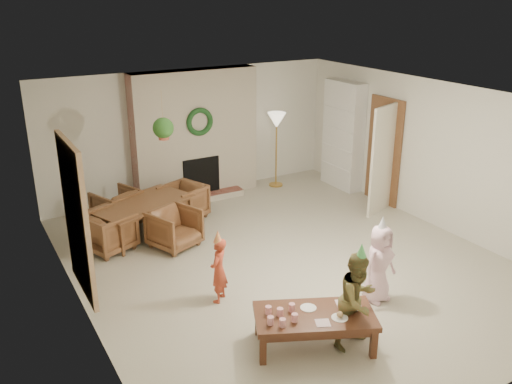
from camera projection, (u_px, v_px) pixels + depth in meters
floor at (286, 261)px, 8.35m from camera, size 7.00×7.00×0.00m
ceiling at (289, 98)px, 7.48m from camera, size 7.00×7.00×0.00m
wall_back at (191, 132)px, 10.76m from camera, size 7.00×0.00×7.00m
wall_front at (492, 293)px, 5.06m from camera, size 7.00×0.00×7.00m
wall_left at (77, 225)px, 6.52m from camera, size 0.00×7.00×7.00m
wall_right at (435, 155)px, 9.31m from camera, size 0.00×7.00×7.00m
fireplace_mass at (195, 135)px, 10.60m from camera, size 2.50×0.40×2.50m
fireplace_hearth at (205, 197)px, 10.73m from camera, size 1.60×0.30×0.12m
fireplace_firebox at (201, 176)px, 10.73m from camera, size 0.75×0.12×0.75m
fireplace_wreath at (200, 122)px, 10.31m from camera, size 0.54×0.10×0.54m
floor_lamp_base at (276, 185)px, 11.56m from camera, size 0.29×0.29×0.03m
floor_lamp_post at (276, 152)px, 11.31m from camera, size 0.03×0.03×1.41m
floor_lamp_shade at (277, 120)px, 11.08m from camera, size 0.37×0.37×0.31m
bookshelf_carcass at (343, 135)px, 11.16m from camera, size 0.30×1.00×2.20m
bookshelf_shelf_a at (341, 166)px, 11.37m from camera, size 0.30×0.92×0.03m
bookshelf_shelf_b at (342, 147)px, 11.23m from camera, size 0.30×0.92×0.03m
bookshelf_shelf_c at (343, 128)px, 11.09m from camera, size 0.30×0.92×0.03m
bookshelf_shelf_d at (344, 109)px, 10.96m from camera, size 0.30×0.92×0.03m
books_row_lower at (345, 161)px, 11.19m from camera, size 0.20×0.40×0.24m
books_row_mid at (340, 140)px, 11.22m from camera, size 0.20×0.44×0.24m
books_row_upper at (345, 123)px, 10.96m from camera, size 0.20×0.36×0.22m
door_frame at (384, 151)px, 10.34m from camera, size 0.05×0.86×2.04m
door_leaf at (382, 160)px, 9.87m from camera, size 0.77×0.32×2.00m
curtain_panel at (76, 219)px, 6.70m from camera, size 0.06×1.20×2.00m
dining_table at (145, 219)px, 9.13m from camera, size 1.87×1.47×0.58m
dining_chair_near at (175, 228)px, 8.70m from camera, size 0.90×0.91×0.64m
dining_chair_far at (117, 207)px, 9.55m from camera, size 0.90×0.91×0.64m
dining_chair_left at (109, 231)px, 8.59m from camera, size 0.91×0.90×0.64m
dining_chair_right at (183, 202)px, 9.79m from camera, size 0.91×0.90×0.64m
hanging_plant_cord at (162, 113)px, 8.21m from camera, size 0.01×0.01×0.70m
hanging_plant_pot at (164, 136)px, 8.34m from camera, size 0.16×0.16×0.12m
hanging_plant_foliage at (163, 128)px, 8.29m from camera, size 0.32×0.32×0.32m
coffee_table_top at (315, 316)px, 6.23m from camera, size 1.53×1.20×0.06m
coffee_table_apron at (314, 322)px, 6.26m from camera, size 1.39×1.06×0.08m
coffee_leg_fl at (263, 350)px, 5.99m from camera, size 0.10×0.10×0.36m
coffee_leg_fr at (374, 344)px, 6.10m from camera, size 0.10×0.10×0.36m
coffee_leg_bl at (258, 321)px, 6.51m from camera, size 0.10×0.10×0.36m
coffee_leg_br at (360, 316)px, 6.62m from camera, size 0.10×0.10×0.36m
cup_a at (270, 321)px, 6.01m from camera, size 0.10×0.10×0.10m
cup_b at (268, 310)px, 6.21m from camera, size 0.10×0.10×0.10m
cup_c at (283, 323)px, 5.97m from camera, size 0.10×0.10×0.10m
cup_d at (280, 312)px, 6.17m from camera, size 0.10×0.10×0.10m
cup_e at (295, 318)px, 6.06m from camera, size 0.10×0.10×0.10m
cup_f at (292, 307)px, 6.26m from camera, size 0.10×0.10×0.10m
plate_a at (308, 308)px, 6.33m from camera, size 0.25×0.25×0.01m
plate_b at (340, 318)px, 6.14m from camera, size 0.25×0.25×0.01m
plate_c at (353, 307)px, 6.36m from camera, size 0.25×0.25×0.01m
food_scoop at (340, 315)px, 6.13m from camera, size 0.10×0.10×0.07m
napkin_left at (323, 323)px, 6.05m from camera, size 0.21×0.21×0.01m
napkin_right at (343, 303)px, 6.43m from camera, size 0.21×0.21×0.01m
child_red at (219, 270)px, 7.14m from camera, size 0.39×0.38×0.90m
party_hat_red at (218, 236)px, 6.97m from camera, size 0.16×0.16×0.17m
child_plaid at (358, 300)px, 6.20m from camera, size 0.65×0.55×1.16m
party_hat_plaid at (361, 251)px, 5.98m from camera, size 0.15×0.15×0.19m
child_pink at (379, 264)px, 7.12m from camera, size 0.57×0.41×1.07m
party_hat_pink at (383, 223)px, 6.92m from camera, size 0.14×0.14×0.19m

